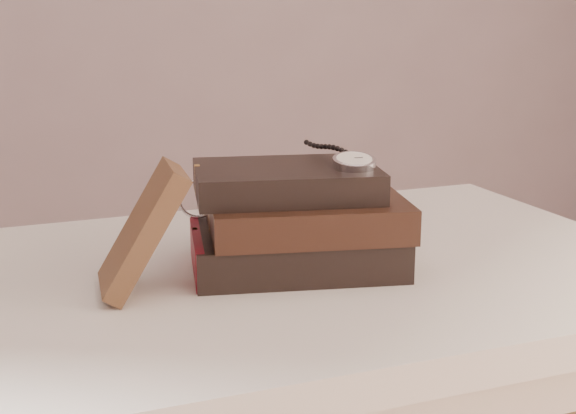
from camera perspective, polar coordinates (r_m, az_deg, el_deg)
name	(u,v)px	position (r m, az deg, el deg)	size (l,w,h in m)	color
table	(256,340)	(1.02, -2.19, -9.16)	(1.00, 0.60, 0.75)	silver
book_stack	(297,221)	(0.97, 0.63, -0.99)	(0.27, 0.22, 0.12)	black
journal	(143,230)	(0.90, -9.98, -1.57)	(0.02, 0.09, 0.15)	#3E2718
pocket_watch	(351,160)	(0.96, 4.39, 3.24)	(0.06, 0.16, 0.02)	silver
eyeglasses	(218,198)	(1.04, -4.85, 0.65)	(0.12, 0.14, 0.05)	silver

